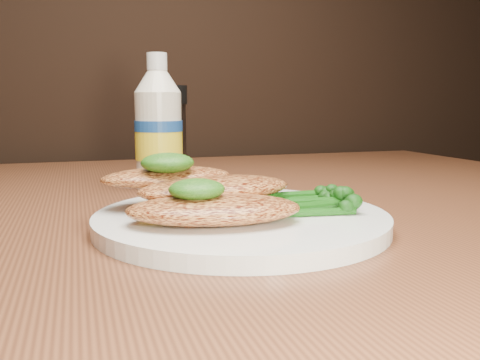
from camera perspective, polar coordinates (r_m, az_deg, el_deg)
name	(u,v)px	position (r m, az deg, el deg)	size (l,w,h in m)	color
plate	(241,220)	(0.43, 0.16, -4.48)	(0.24, 0.24, 0.01)	white
chicken_front	(214,209)	(0.39, -2.91, -3.29)	(0.13, 0.07, 0.02)	#D08342
chicken_mid	(216,188)	(0.43, -2.73, -0.94)	(0.13, 0.07, 0.02)	#D08342
chicken_back	(167,177)	(0.45, -8.14, 0.32)	(0.12, 0.06, 0.02)	#D08342
pesto_front	(197,189)	(0.38, -4.87, -1.05)	(0.04, 0.04, 0.02)	#083508
pesto_back	(167,163)	(0.44, -8.13, 1.92)	(0.05, 0.04, 0.02)	#083508
broccolini_bundle	(296,200)	(0.44, 6.31, -2.24)	(0.11, 0.09, 0.02)	#164F11
mayo_bottle	(158,122)	(0.62, -9.13, 6.47)	(0.06, 0.06, 0.16)	beige
pepper_grinder	(168,134)	(0.68, -8.05, 5.16)	(0.05, 0.05, 0.13)	black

